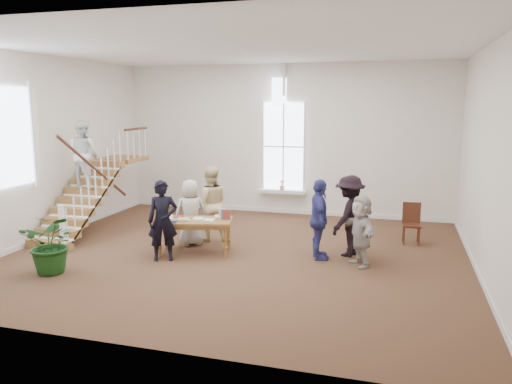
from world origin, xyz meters
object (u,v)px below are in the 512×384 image
(floor_plant, at_px, (52,243))
(side_chair, at_px, (411,221))
(woman_cluster_c, at_px, (361,231))
(woman_cluster_b, at_px, (349,216))
(elderly_woman, at_px, (191,212))
(police_officer, at_px, (163,221))
(woman_cluster_a, at_px, (319,220))
(person_yellow, at_px, (210,204))
(library_table, at_px, (194,223))

(floor_plant, distance_m, side_chair, 8.08)
(woman_cluster_c, bearing_deg, woman_cluster_b, 174.91)
(elderly_woman, xyz_separation_m, woman_cluster_c, (3.99, -0.44, -0.05))
(police_officer, distance_m, elderly_woman, 1.26)
(woman_cluster_a, height_order, side_chair, woman_cluster_a)
(elderly_woman, bearing_deg, woman_cluster_b, 151.44)
(police_officer, relative_size, person_yellow, 0.94)
(woman_cluster_c, relative_size, floor_plant, 1.22)
(library_table, height_order, side_chair, side_chair)
(person_yellow, bearing_deg, woman_cluster_c, 141.10)
(police_officer, relative_size, woman_cluster_a, 0.99)
(person_yellow, height_order, woman_cluster_c, person_yellow)
(woman_cluster_a, bearing_deg, woman_cluster_c, -119.08)
(person_yellow, relative_size, floor_plant, 1.51)
(person_yellow, relative_size, woman_cluster_c, 1.24)
(library_table, height_order, woman_cluster_a, woman_cluster_a)
(police_officer, height_order, floor_plant, police_officer)
(person_yellow, distance_m, floor_plant, 3.79)
(floor_plant, bearing_deg, side_chair, 31.60)
(woman_cluster_a, relative_size, floor_plant, 1.44)
(elderly_woman, bearing_deg, woman_cluster_c, 141.90)
(woman_cluster_a, xyz_separation_m, woman_cluster_c, (0.90, -0.20, -0.13))
(woman_cluster_b, relative_size, side_chair, 1.82)
(woman_cluster_c, distance_m, side_chair, 2.32)
(woman_cluster_b, xyz_separation_m, floor_plant, (-5.53, -2.82, -0.29))
(woman_cluster_c, bearing_deg, library_table, -117.31)
(person_yellow, bearing_deg, woman_cluster_a, 140.53)
(library_table, height_order, police_officer, police_officer)
(woman_cluster_b, xyz_separation_m, side_chair, (1.35, 1.41, -0.35))
(library_table, relative_size, police_officer, 1.04)
(woman_cluster_a, bearing_deg, library_table, 80.96)
(library_table, xyz_separation_m, elderly_woman, (-0.34, 0.61, 0.10))
(police_officer, bearing_deg, woman_cluster_c, -13.64)
(woman_cluster_b, bearing_deg, person_yellow, -71.94)
(library_table, distance_m, elderly_woman, 0.70)
(elderly_woman, height_order, woman_cluster_b, woman_cluster_b)
(person_yellow, bearing_deg, floor_plant, 30.96)
(police_officer, relative_size, floor_plant, 1.43)
(elderly_woman, xyz_separation_m, woman_cluster_b, (3.69, 0.21, 0.11))
(woman_cluster_a, xyz_separation_m, floor_plant, (-4.93, -2.37, -0.27))
(side_chair, bearing_deg, woman_cluster_a, -139.90)
(library_table, height_order, person_yellow, person_yellow)
(elderly_woman, bearing_deg, woman_cluster_a, 143.74)
(person_yellow, xyz_separation_m, woman_cluster_c, (3.69, -0.94, -0.18))
(person_yellow, bearing_deg, elderly_woman, 34.46)
(elderly_woman, relative_size, person_yellow, 0.86)
(woman_cluster_a, bearing_deg, woman_cluster_b, -69.68)
(police_officer, xyz_separation_m, elderly_woman, (0.10, 1.25, -0.08))
(police_officer, xyz_separation_m, person_yellow, (0.40, 1.75, 0.05))
(police_officer, bearing_deg, elderly_woman, 60.63)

